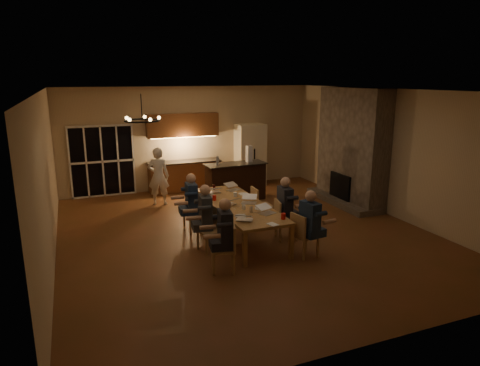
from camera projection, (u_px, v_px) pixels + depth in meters
name	position (u px, v px, depth m)	size (l,w,h in m)	color
floor	(245.00, 233.00, 9.78)	(9.00, 9.00, 0.00)	brown
back_wall	(190.00, 138.00, 13.47)	(8.00, 0.04, 3.20)	#C4AC8A
left_wall	(45.00, 181.00, 7.95)	(0.04, 9.00, 3.20)	#C4AC8A
right_wall	(391.00, 153.00, 10.84)	(0.04, 9.00, 3.20)	#C4AC8A
ceiling	(245.00, 89.00, 9.00)	(8.00, 9.00, 0.04)	white
french_doors	(102.00, 162.00, 12.59)	(1.86, 0.08, 2.10)	black
fireplace	(352.00, 147.00, 11.81)	(0.58, 2.50, 3.20)	#695C53
kitchenette	(184.00, 153.00, 13.17)	(2.24, 0.68, 2.40)	brown
refrigerator	(250.00, 155.00, 13.96)	(0.90, 0.68, 2.00)	#EAE3C4
dining_table	(238.00, 220.00, 9.55)	(1.10, 3.25, 0.75)	#BA884A
bar_island	(235.00, 182.00, 12.31)	(1.76, 0.68, 1.08)	black
chair_left_near	(223.00, 248.00, 7.78)	(0.44, 0.44, 0.89)	tan
chair_left_mid	(210.00, 230.00, 8.70)	(0.44, 0.44, 0.89)	tan
chair_left_far	(194.00, 212.00, 9.83)	(0.44, 0.44, 0.89)	tan
chair_right_near	(305.00, 235.00, 8.46)	(0.44, 0.44, 0.89)	tan
chair_right_mid	(286.00, 220.00, 9.33)	(0.44, 0.44, 0.89)	tan
chair_right_far	(262.00, 205.00, 10.41)	(0.44, 0.44, 0.89)	tan
person_left_near	(225.00, 235.00, 7.74)	(0.60, 0.60, 1.38)	#24262E
person_right_near	(310.00, 225.00, 8.29)	(0.60, 0.60, 1.38)	#1C2A46
person_left_mid	(206.00, 218.00, 8.71)	(0.60, 0.60, 1.38)	#3A3E44
person_right_mid	(285.00, 208.00, 9.37)	(0.60, 0.60, 1.38)	#24262E
person_left_far	(192.00, 203.00, 9.70)	(0.60, 0.60, 1.38)	#1C2A46
standing_person	(158.00, 176.00, 11.81)	(0.59, 0.39, 1.62)	white
chandelier	(142.00, 121.00, 7.32)	(0.61, 0.61, 0.03)	black
laptop_a	(244.00, 214.00, 8.35)	(0.32, 0.28, 0.23)	silver
laptop_b	(267.00, 208.00, 8.74)	(0.32, 0.28, 0.23)	silver
laptop_c	(228.00, 200.00, 9.36)	(0.32, 0.28, 0.23)	silver
laptop_d	(249.00, 198.00, 9.47)	(0.32, 0.28, 0.23)	silver
laptop_e	(214.00, 188.00, 10.36)	(0.32, 0.28, 0.23)	silver
laptop_f	(233.00, 186.00, 10.56)	(0.32, 0.28, 0.23)	silver
mug_front	(244.00, 207.00, 9.04)	(0.08, 0.08, 0.10)	white
mug_mid	(235.00, 194.00, 10.01)	(0.09, 0.09, 0.10)	white
mug_back	(211.00, 195.00, 9.96)	(0.09, 0.09, 0.10)	white
redcup_near	(283.00, 216.00, 8.42)	(0.09, 0.09, 0.12)	red
redcup_mid	(214.00, 198.00, 9.69)	(0.08, 0.08, 0.12)	red
can_silver	(251.00, 209.00, 8.84)	(0.07, 0.07, 0.12)	#B2B2B7
can_cola	(214.00, 187.00, 10.63)	(0.06, 0.06, 0.12)	#3F0F0C
can_right	(252.00, 196.00, 9.80)	(0.07, 0.07, 0.12)	#B2B2B7
plate_near	(261.00, 208.00, 9.09)	(0.26, 0.26, 0.02)	white
plate_left	(241.00, 216.00, 8.59)	(0.23, 0.23, 0.02)	white
plate_far	(243.00, 194.00, 10.21)	(0.24, 0.24, 0.02)	white
notepad	(273.00, 224.00, 8.11)	(0.15, 0.22, 0.01)	white
bar_bottle	(218.00, 160.00, 11.97)	(0.09, 0.09, 0.24)	#99999E
bar_blender	(249.00, 154.00, 12.34)	(0.15, 0.15, 0.48)	silver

